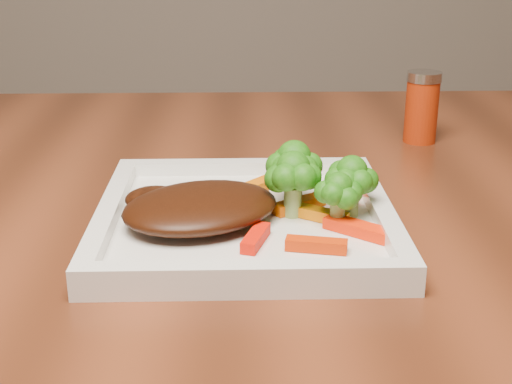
{
  "coord_description": "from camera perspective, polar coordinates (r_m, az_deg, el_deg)",
  "views": [
    {
      "loc": [
        -0.11,
        -0.68,
        1.02
      ],
      "look_at": [
        -0.09,
        -0.07,
        0.79
      ],
      "focal_mm": 50.0,
      "sensor_mm": 36.0,
      "label": 1
    }
  ],
  "objects": [
    {
      "name": "carrot_0",
      "position": [
        0.6,
        4.84,
        -4.24
      ],
      "size": [
        0.05,
        0.02,
        0.01
      ],
      "primitive_type": "cube",
      "rotation": [
        0.0,
        0.0,
        -0.21
      ],
      "color": "red",
      "rests_on": "plate"
    },
    {
      "name": "plate",
      "position": [
        0.67,
        -0.86,
        -2.51
      ],
      "size": [
        0.27,
        0.27,
        0.01
      ],
      "primitive_type": "cube",
      "color": "white",
      "rests_on": "dining_table"
    },
    {
      "name": "carrot_3",
      "position": [
        0.72,
        7.17,
        0.1
      ],
      "size": [
        0.06,
        0.04,
        0.01
      ],
      "primitive_type": "cube",
      "rotation": [
        0.0,
        0.0,
        0.35
      ],
      "color": "red",
      "rests_on": "plate"
    },
    {
      "name": "spice_shaker",
      "position": [
        0.95,
        13.12,
        6.62
      ],
      "size": [
        0.05,
        0.05,
        0.09
      ],
      "primitive_type": "cylinder",
      "rotation": [
        0.0,
        0.0,
        0.23
      ],
      "color": "#9E2708",
      "rests_on": "dining_table"
    },
    {
      "name": "carrot_1",
      "position": [
        0.63,
        8.22,
        -2.93
      ],
      "size": [
        0.06,
        0.05,
        0.01
      ],
      "primitive_type": "cube",
      "rotation": [
        0.0,
        0.0,
        -0.68
      ],
      "color": "#FF2804",
      "rests_on": "plate"
    },
    {
      "name": "carrot_4",
      "position": [
        0.72,
        0.07,
        0.48
      ],
      "size": [
        0.05,
        0.05,
        0.01
      ],
      "primitive_type": "cube",
      "rotation": [
        0.0,
        0.0,
        0.83
      ],
      "color": "#DE6203",
      "rests_on": "plate"
    },
    {
      "name": "broccoli_3",
      "position": [
        0.66,
        2.97,
        0.6
      ],
      "size": [
        0.07,
        0.07,
        0.06
      ],
      "primitive_type": null,
      "rotation": [
        0.0,
        0.0,
        -0.26
      ],
      "color": "#0F5E12",
      "rests_on": "plate"
    },
    {
      "name": "carrot_6",
      "position": [
        0.68,
        3.44,
        -1.0
      ],
      "size": [
        0.05,
        0.04,
        0.01
      ],
      "primitive_type": "cube",
      "rotation": [
        0.0,
        0.0,
        0.59
      ],
      "color": "#F15C03",
      "rests_on": "plate"
    },
    {
      "name": "carrot_5",
      "position": [
        0.66,
        5.15,
        -1.8
      ],
      "size": [
        0.05,
        0.04,
        0.01
      ],
      "primitive_type": "cube",
      "rotation": [
        0.0,
        0.0,
        -0.57
      ],
      "color": "orange",
      "rests_on": "plate"
    },
    {
      "name": "carrot_2",
      "position": [
        0.61,
        -0.03,
        -3.7
      ],
      "size": [
        0.03,
        0.05,
        0.01
      ],
      "primitive_type": "cube",
      "rotation": [
        0.0,
        0.0,
        1.26
      ],
      "color": "red",
      "rests_on": "plate"
    },
    {
      "name": "broccoli_2",
      "position": [
        0.64,
        6.59,
        -0.27
      ],
      "size": [
        0.05,
        0.05,
        0.06
      ],
      "primitive_type": null,
      "rotation": [
        0.0,
        0.0,
        0.06
      ],
      "color": "#146C12",
      "rests_on": "plate"
    },
    {
      "name": "broccoli_1",
      "position": [
        0.66,
        7.63,
        0.71
      ],
      "size": [
        0.07,
        0.07,
        0.06
      ],
      "primitive_type": null,
      "rotation": [
        0.0,
        0.0,
        0.41
      ],
      "color": "#165E0F",
      "rests_on": "plate"
    },
    {
      "name": "steak",
      "position": [
        0.65,
        -4.46,
        -1.2
      ],
      "size": [
        0.18,
        0.17,
        0.03
      ],
      "primitive_type": "ellipsoid",
      "rotation": [
        0.0,
        0.0,
        0.48
      ],
      "color": "#391608",
      "rests_on": "plate"
    },
    {
      "name": "broccoli_0",
      "position": [
        0.68,
        3.05,
        1.71
      ],
      "size": [
        0.07,
        0.07,
        0.07
      ],
      "primitive_type": null,
      "rotation": [
        0.0,
        0.0,
        -0.13
      ],
      "color": "#127115",
      "rests_on": "plate"
    }
  ]
}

